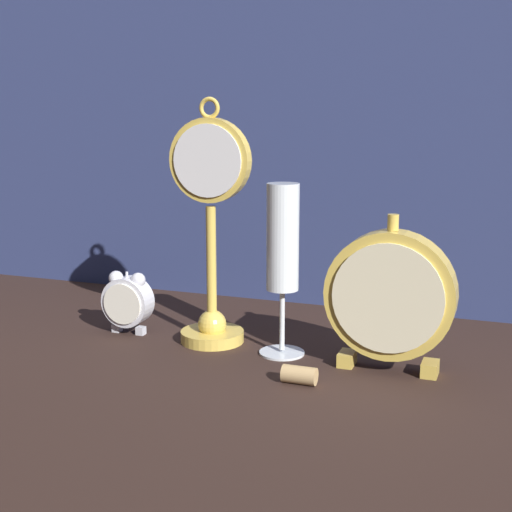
{
  "coord_description": "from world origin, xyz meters",
  "views": [
    {
      "loc": [
        0.34,
        -0.82,
        0.32
      ],
      "look_at": [
        0.0,
        0.08,
        0.13
      ],
      "focal_mm": 50.0,
      "sensor_mm": 36.0,
      "label": 1
    }
  ],
  "objects_px": {
    "alarm_clock_twin_bell": "(127,300)",
    "wine_cork": "(299,375)",
    "champagne_flute": "(283,250)",
    "mantel_clock_silver": "(390,296)",
    "pocket_watch_on_stand": "(211,235)"
  },
  "relations": [
    {
      "from": "pocket_watch_on_stand",
      "to": "wine_cork",
      "type": "xyz_separation_m",
      "value": [
        0.16,
        -0.11,
        -0.14
      ]
    },
    {
      "from": "alarm_clock_twin_bell",
      "to": "wine_cork",
      "type": "bearing_deg",
      "value": -19.03
    },
    {
      "from": "mantel_clock_silver",
      "to": "wine_cork",
      "type": "relative_size",
      "value": 4.78
    },
    {
      "from": "wine_cork",
      "to": "alarm_clock_twin_bell",
      "type": "bearing_deg",
      "value": 160.97
    },
    {
      "from": "alarm_clock_twin_bell",
      "to": "pocket_watch_on_stand",
      "type": "bearing_deg",
      "value": 3.53
    },
    {
      "from": "mantel_clock_silver",
      "to": "pocket_watch_on_stand",
      "type": "bearing_deg",
      "value": 173.53
    },
    {
      "from": "pocket_watch_on_stand",
      "to": "alarm_clock_twin_bell",
      "type": "height_order",
      "value": "pocket_watch_on_stand"
    },
    {
      "from": "pocket_watch_on_stand",
      "to": "alarm_clock_twin_bell",
      "type": "distance_m",
      "value": 0.17
    },
    {
      "from": "alarm_clock_twin_bell",
      "to": "mantel_clock_silver",
      "type": "relative_size",
      "value": 0.47
    },
    {
      "from": "mantel_clock_silver",
      "to": "champagne_flute",
      "type": "bearing_deg",
      "value": 174.45
    },
    {
      "from": "mantel_clock_silver",
      "to": "wine_cork",
      "type": "xyz_separation_m",
      "value": [
        -0.09,
        -0.08,
        -0.09
      ]
    },
    {
      "from": "champagne_flute",
      "to": "mantel_clock_silver",
      "type": "bearing_deg",
      "value": -5.55
    },
    {
      "from": "pocket_watch_on_stand",
      "to": "mantel_clock_silver",
      "type": "distance_m",
      "value": 0.26
    },
    {
      "from": "alarm_clock_twin_bell",
      "to": "wine_cork",
      "type": "height_order",
      "value": "alarm_clock_twin_bell"
    },
    {
      "from": "champagne_flute",
      "to": "alarm_clock_twin_bell",
      "type": "bearing_deg",
      "value": 178.41
    }
  ]
}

